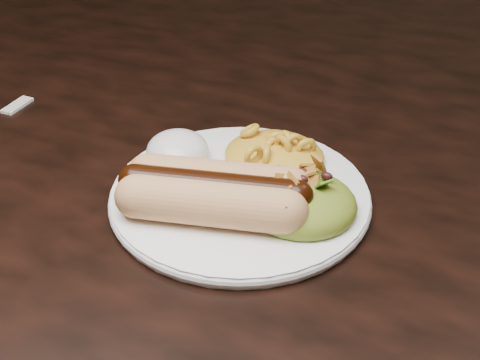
% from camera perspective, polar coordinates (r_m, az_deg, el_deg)
% --- Properties ---
extents(table, '(1.60, 0.90, 0.75)m').
position_cam_1_polar(table, '(0.72, 0.32, -0.16)').
color(table, black).
rests_on(table, floor).
extents(plate, '(0.21, 0.21, 0.01)m').
position_cam_1_polar(plate, '(0.52, 0.00, -1.38)').
color(plate, white).
rests_on(plate, table).
extents(hotdog, '(0.12, 0.09, 0.03)m').
position_cam_1_polar(hotdog, '(0.49, -2.21, -0.98)').
color(hotdog, tan).
rests_on(hotdog, plate).
extents(mac_and_cheese, '(0.11, 0.10, 0.03)m').
position_cam_1_polar(mac_and_cheese, '(0.55, 2.99, 3.15)').
color(mac_and_cheese, gold).
rests_on(mac_and_cheese, plate).
extents(sour_cream, '(0.06, 0.06, 0.03)m').
position_cam_1_polar(sour_cream, '(0.55, -5.40, 3.20)').
color(sour_cream, white).
rests_on(sour_cream, plate).
extents(taco_salad, '(0.09, 0.08, 0.04)m').
position_cam_1_polar(taco_salad, '(0.49, 5.21, -1.17)').
color(taco_salad, '#A77625').
rests_on(taco_salad, plate).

